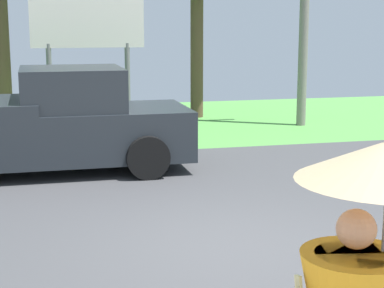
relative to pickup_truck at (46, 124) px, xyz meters
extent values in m
cube|color=#424244|center=(2.15, -2.65, -0.92)|extent=(40.00, 8.00, 0.10)
cube|color=#529844|center=(2.15, 5.35, -0.92)|extent=(40.00, 8.00, 0.10)
sphere|color=tan|center=(1.47, -8.71, 0.72)|extent=(0.22, 0.22, 0.22)
cube|color=#23282D|center=(-0.03, 0.00, -0.19)|extent=(5.20, 2.00, 0.90)
cube|color=#23282D|center=(0.47, 0.00, 0.56)|extent=(1.80, 1.84, 0.90)
cube|color=#2D3842|center=(1.32, 0.00, 0.56)|extent=(0.10, 1.70, 0.77)
cylinder|color=black|center=(1.67, 1.00, -0.49)|extent=(0.76, 0.28, 0.76)
cylinder|color=black|center=(1.67, -1.00, -0.49)|extent=(0.76, 0.28, 0.76)
cylinder|color=slate|center=(0.17, 3.33, 0.23)|extent=(0.12, 0.12, 2.20)
cylinder|color=slate|center=(1.97, 3.33, 0.23)|extent=(0.12, 0.12, 2.20)
cube|color=silver|center=(1.07, 3.33, 1.93)|extent=(2.60, 0.10, 1.40)
cylinder|color=brown|center=(4.32, 5.95, 1.06)|extent=(0.36, 0.36, 3.85)
cylinder|color=brown|center=(-0.94, 6.14, 1.41)|extent=(0.36, 0.36, 4.56)
camera|label=1|loc=(-0.19, -11.70, 1.82)|focal=59.85mm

